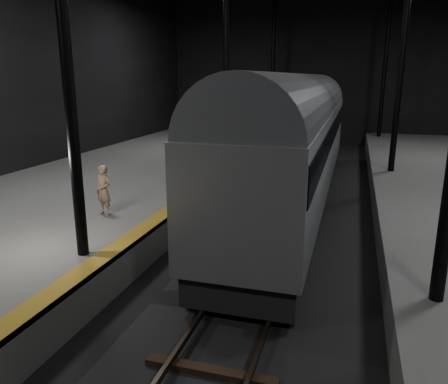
% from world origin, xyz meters
% --- Properties ---
extents(ground, '(44.00, 44.00, 0.00)m').
position_xyz_m(ground, '(0.00, 0.00, 0.00)').
color(ground, black).
rests_on(ground, ground).
extents(platform_left, '(9.00, 43.80, 1.00)m').
position_xyz_m(platform_left, '(-7.50, 0.00, 0.50)').
color(platform_left, '#575754').
rests_on(platform_left, ground).
extents(tactile_strip, '(0.50, 43.80, 0.01)m').
position_xyz_m(tactile_strip, '(-3.25, 0.00, 1.00)').
color(tactile_strip, olive).
rests_on(tactile_strip, platform_left).
extents(track, '(2.40, 43.00, 0.24)m').
position_xyz_m(track, '(0.00, 0.00, 0.07)').
color(track, '#3F3328').
rests_on(track, ground).
extents(train, '(2.82, 18.83, 5.03)m').
position_xyz_m(train, '(-0.00, 4.84, 2.81)').
color(train, '#A9ABB1').
rests_on(train, ground).
extents(woman, '(0.64, 0.52, 1.51)m').
position_xyz_m(woman, '(-4.93, -1.18, 1.76)').
color(woman, '#9B795F').
rests_on(woman, platform_left).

